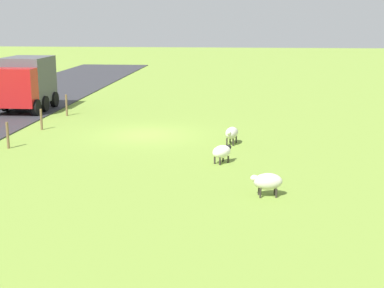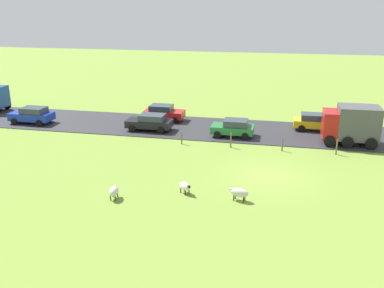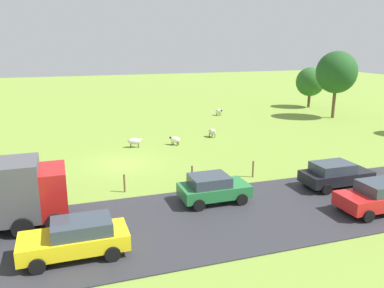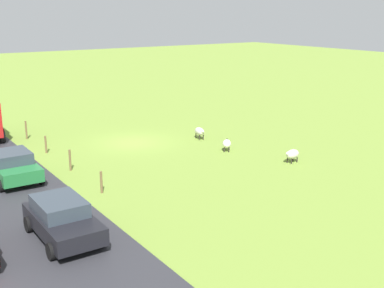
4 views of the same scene
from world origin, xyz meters
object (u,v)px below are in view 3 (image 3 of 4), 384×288
at_px(sheep_0, 212,132).
at_px(truck_0, 15,192).
at_px(sheep_3, 135,141).
at_px(car_3, 213,188).
at_px(car_1, 335,174).
at_px(car_4, 378,196).
at_px(sheep_1, 219,111).
at_px(tree_2, 310,82).
at_px(tree_1, 337,72).
at_px(car_0, 76,237).
at_px(sheep_2, 175,140).

relative_size(sheep_0, truck_0, 0.24).
xyz_separation_m(sheep_3, car_3, (13.11, 1.93, 0.32)).
relative_size(sheep_3, car_1, 0.30).
height_order(sheep_0, car_1, car_1).
relative_size(truck_0, car_4, 1.12).
bearing_deg(car_4, sheep_3, -150.60).
relative_size(car_3, car_4, 0.94).
bearing_deg(sheep_1, sheep_0, -25.48).
bearing_deg(car_3, sheep_1, 156.91).
bearing_deg(truck_0, tree_2, 127.45).
height_order(sheep_0, tree_2, tree_2).
xyz_separation_m(sheep_0, car_3, (14.47, -5.66, 0.35)).
bearing_deg(tree_1, car_3, -49.96).
distance_m(sheep_0, car_3, 15.54).
height_order(sheep_0, car_0, car_0).
relative_size(tree_2, car_3, 1.42).
bearing_deg(sheep_2, tree_2, 120.89).
bearing_deg(sheep_2, car_4, 20.14).
height_order(sheep_1, truck_0, truck_0).
bearing_deg(car_0, car_3, 115.64).
distance_m(sheep_0, tree_2, 22.56).
relative_size(sheep_0, tree_2, 0.20).
bearing_deg(tree_1, sheep_2, -73.54).
height_order(truck_0, car_1, truck_0).
bearing_deg(sheep_0, sheep_1, 154.52).
height_order(sheep_2, tree_2, tree_2).
distance_m(tree_2, car_3, 36.20).
height_order(truck_0, car_0, truck_0).
xyz_separation_m(tree_1, car_4, (22.99, -14.96, -4.39)).
height_order(sheep_3, truck_0, truck_0).
height_order(tree_2, car_4, tree_2).
bearing_deg(car_4, sheep_2, -159.86).
bearing_deg(tree_1, car_1, -37.35).
height_order(sheep_1, car_0, car_0).
xyz_separation_m(truck_0, car_4, (4.04, 17.71, -0.93)).
height_order(tree_1, tree_2, tree_1).
bearing_deg(car_1, sheep_2, -153.82).
distance_m(sheep_2, car_4, 17.85).
bearing_deg(car_4, car_0, -91.43).
distance_m(car_0, car_3, 8.28).
bearing_deg(car_4, car_1, 176.02).
height_order(truck_0, car_3, truck_0).
distance_m(sheep_0, truck_0, 21.32).
bearing_deg(sheep_0, sheep_2, -67.83).
relative_size(sheep_2, car_3, 0.27).
height_order(sheep_1, tree_1, tree_1).
distance_m(sheep_3, tree_1, 25.72).
distance_m(sheep_0, tree_1, 18.22).
bearing_deg(car_4, tree_2, 151.13).
distance_m(sheep_2, car_0, 18.70).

